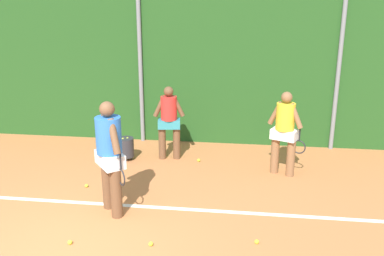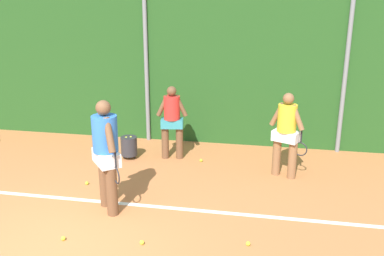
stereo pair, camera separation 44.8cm
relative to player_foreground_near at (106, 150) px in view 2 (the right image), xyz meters
name	(u,v)px [view 2 (the right image)]	position (x,y,z in m)	size (l,w,h in m)	color
ground_plane	(93,204)	(-0.37, 0.14, -1.08)	(24.36, 24.36, 0.00)	#C67542
hedge_fence_backdrop	(149,70)	(-0.37, 3.84, 0.66)	(15.83, 0.25, 3.48)	#23511E
fence_post_center	(146,65)	(-0.37, 3.66, 0.82)	(0.10, 0.10, 3.79)	gray
fence_post_right	(346,71)	(4.20, 3.66, 0.82)	(0.10, 0.10, 3.79)	gray
court_baseline_paint	(95,201)	(-0.37, 0.24, -1.07)	(11.57, 0.10, 0.01)	white
player_foreground_near	(106,150)	(0.00, 0.00, 0.00)	(0.65, 0.66, 1.92)	brown
player_midcourt	(286,131)	(2.94, 1.98, -0.12)	(0.76, 0.47, 1.72)	#8C603D
player_backcourt_far	(172,119)	(0.51, 2.54, -0.16)	(0.68, 0.35, 1.64)	brown
ball_hopper	(129,146)	(-0.43, 2.35, -0.79)	(0.36, 0.36, 0.51)	#2D2D33
tennis_ball_1	(248,244)	(2.40, -0.67, -1.05)	(0.07, 0.07, 0.07)	#CCDB33
tennis_ball_2	(87,183)	(-0.80, 0.86, -1.05)	(0.07, 0.07, 0.07)	#CCDB33
tennis_ball_3	(201,160)	(1.18, 2.43, -1.05)	(0.07, 0.07, 0.07)	#CCDB33
tennis_ball_5	(63,238)	(-0.34, -1.04, -1.05)	(0.07, 0.07, 0.07)	#CCDB33
tennis_ball_6	(142,242)	(0.86, -0.93, -1.05)	(0.07, 0.07, 0.07)	#CCDB33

